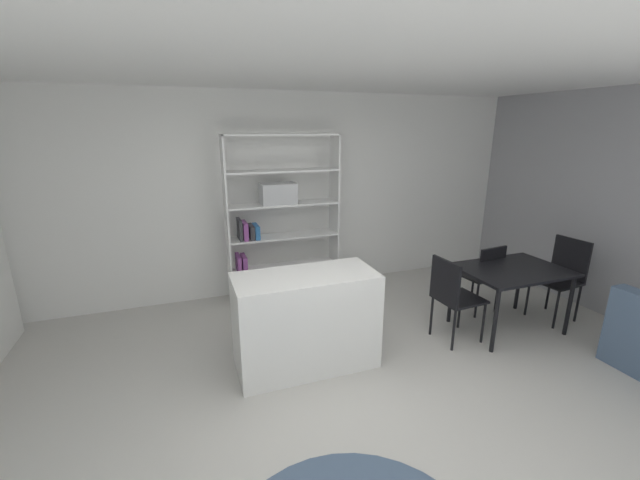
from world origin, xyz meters
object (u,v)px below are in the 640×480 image
Objects in this scene: open_bookshelf at (277,217)px; dining_table at (512,275)px; dining_chair_window_side at (563,272)px; dining_chair_island_side at (452,293)px; dining_chair_far at (483,272)px; kitchen_island at (306,321)px.

open_bookshelf is 2.85m from dining_table.
dining_chair_window_side is at bearing 0.73° from dining_table.
dining_chair_island_side reaches higher than dining_chair_far.
dining_chair_far is (2.26, -1.25, -0.61)m from open_bookshelf.
open_bookshelf is 2.66m from dining_chair_far.
kitchen_island is at bearing 1.96° from dining_chair_far.
dining_chair_island_side is at bearing -94.97° from dining_chair_window_side.
kitchen_island reaches higher than dining_chair_island_side.
dining_chair_island_side is at bearing -49.25° from open_bookshelf.
dining_chair_island_side is 1.60m from dining_chair_window_side.
dining_chair_far is at bearing 88.68° from dining_table.
dining_chair_window_side reaches higher than kitchen_island.
dining_chair_far is (0.81, 0.44, -0.03)m from dining_chair_island_side.
open_bookshelf reaches higher than kitchen_island.
dining_table is 1.31× the size of dining_chair_far.
dining_table is at bearing 82.56° from dining_chair_far.
dining_table is at bearing -94.82° from dining_chair_window_side.
dining_chair_window_side is at bearing -28.75° from open_bookshelf.
dining_chair_far is at bearing -28.90° from open_bookshelf.
kitchen_island is at bearing 83.07° from dining_chair_island_side.
dining_table is 1.23× the size of dining_chair_island_side.
open_bookshelf is (0.14, 1.59, 0.67)m from kitchen_island.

